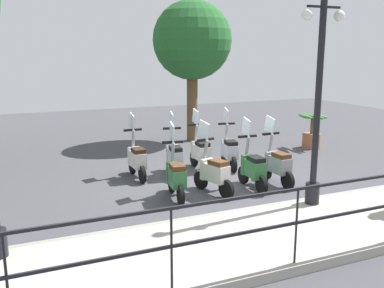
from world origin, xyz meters
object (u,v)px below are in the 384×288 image
Objects in this scene: potted_palm at (312,134)px; scooter_far_2 at (174,157)px; scooter_near_1 at (253,168)px; tree_distant at (192,41)px; lamp_post_near at (317,113)px; scooter_far_0 at (229,150)px; scooter_far_1 at (200,152)px; scooter_near_2 at (214,172)px; scooter_far_3 at (137,159)px; scooter_near_3 at (176,176)px; scooter_near_0 at (277,164)px.

scooter_far_2 is at bearing 103.55° from potted_palm.
tree_distant is at bearing -6.72° from scooter_near_1.
lamp_post_near reaches higher than scooter_near_1.
lamp_post_near is 2.15m from scooter_near_1.
scooter_near_1 is at bearing 126.28° from potted_palm.
lamp_post_near is at bearing -168.23° from scooter_far_0.
scooter_far_1 is (0.14, 0.75, 0.00)m from scooter_far_0.
scooter_near_1 is (-2.85, 3.88, 0.04)m from potted_palm.
scooter_near_2 is at bearing -160.48° from scooter_far_2.
tree_distant is 3.01× the size of scooter_far_1.
potted_palm is 4.41m from scooter_far_1.
tree_distant reaches higher than scooter_far_3.
scooter_near_2 is 2.10m from scooter_far_0.
scooter_far_0 is at bearing -77.07° from scooter_far_2.
potted_palm is at bearing -129.97° from tree_distant.
tree_distant is 6.12m from scooter_near_1.
lamp_post_near is 3.79m from scooter_far_1.
tree_distant is 3.01× the size of scooter_far_0.
tree_distant is at bearing -4.49° from lamp_post_near.
scooter_near_2 is (0.04, 0.93, 0.00)m from scooter_near_1.
scooter_near_3 is at bearing 72.79° from scooter_near_2.
scooter_far_3 is (0.08, 2.43, 0.00)m from scooter_far_0.
tree_distant is 3.01× the size of scooter_far_2.
tree_distant is 3.01× the size of scooter_near_1.
scooter_far_3 is (-0.06, 1.68, 0.00)m from scooter_far_1.
tree_distant is 6.55m from scooter_near_3.
scooter_near_1 is 1.89m from scooter_far_1.
scooter_far_3 is (3.39, 2.43, -1.40)m from lamp_post_near.
lamp_post_near is at bearing -165.85° from scooter_far_1.
scooter_far_3 is at bearing 100.07° from potted_palm.
lamp_post_near reaches higher than scooter_near_2.
tree_distant is 5.13m from scooter_far_2.
scooter_near_2 and scooter_far_2 have the same top height.
scooter_far_2 is (-1.23, 5.09, 0.04)m from potted_palm.
scooter_far_2 is 1.00× the size of scooter_far_3.
lamp_post_near is 2.56× the size of scooter_far_0.
scooter_near_0 is at bearing -122.41° from scooter_far_3.
potted_palm is 4.81m from scooter_near_1.
lamp_post_near is 3.71× the size of potted_palm.
scooter_far_2 and scooter_far_3 have the same top height.
scooter_near_2 is 1.61m from scooter_far_2.
lamp_post_near is 2.56× the size of scooter_near_0.
scooter_near_2 is at bearing 37.70° from lamp_post_near.
scooter_far_0 is 2.43m from scooter_far_3.
scooter_far_0 is at bearing 9.53° from scooter_near_0.
tree_distant is at bearing -4.33° from scooter_near_0.
scooter_far_3 is (1.73, 2.77, 0.00)m from scooter_near_0.
scooter_near_0 is 3.26m from scooter_far_3.
scooter_near_0 and scooter_near_1 have the same top height.
scooter_far_0 is at bearing 171.49° from tree_distant.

